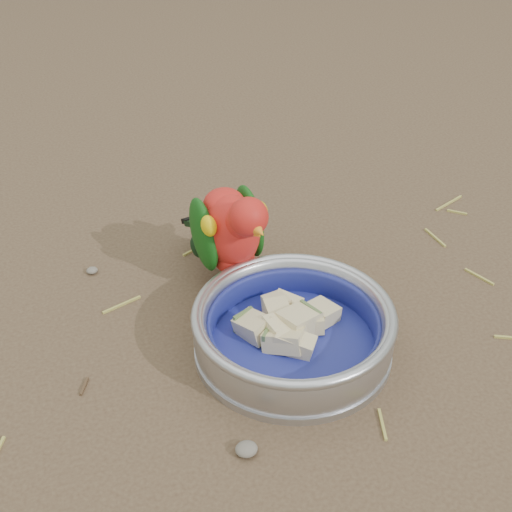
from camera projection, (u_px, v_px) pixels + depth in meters
name	position (u px, v px, depth m)	size (l,w,h in m)	color
ground	(346.00, 403.00, 0.78)	(60.00, 60.00, 0.00)	brown
food_bowl	(293.00, 346.00, 0.84)	(0.23, 0.23, 0.02)	#B2B2BA
bowl_wall	(294.00, 327.00, 0.82)	(0.23, 0.23, 0.04)	#B2B2BA
fruit_wedges	(293.00, 331.00, 0.83)	(0.14, 0.14, 0.03)	beige
lory_parrot	(231.00, 239.00, 0.91)	(0.09, 0.19, 0.15)	red
ground_debris	(350.00, 366.00, 0.82)	(0.90, 0.80, 0.01)	#ACA34A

